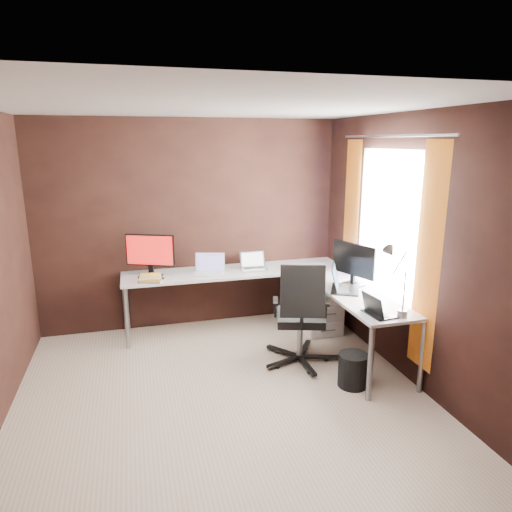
# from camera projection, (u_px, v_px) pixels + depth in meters

# --- Properties ---
(room) EXTENTS (3.60, 3.60, 2.50)m
(room) POSITION_uv_depth(u_px,v_px,m) (256.00, 255.00, 3.96)
(room) COLOR beige
(room) RESTS_ON ground
(desk) EXTENTS (2.65, 2.25, 0.73)m
(desk) POSITION_uv_depth(u_px,v_px,m) (276.00, 283.00, 5.14)
(desk) COLOR white
(desk) RESTS_ON ground
(drawer_pedestal) EXTENTS (0.42, 0.50, 0.60)m
(drawer_pedestal) POSITION_uv_depth(u_px,v_px,m) (320.00, 306.00, 5.49)
(drawer_pedestal) COLOR white
(drawer_pedestal) RESTS_ON ground
(monitor_left) EXTENTS (0.53, 0.26, 0.49)m
(monitor_left) POSITION_uv_depth(u_px,v_px,m) (150.00, 253.00, 5.15)
(monitor_left) COLOR black
(monitor_left) RESTS_ON desk
(monitor_right) EXTENTS (0.24, 0.53, 0.46)m
(monitor_right) POSITION_uv_depth(u_px,v_px,m) (354.00, 262.00, 4.83)
(monitor_right) COLOR black
(monitor_right) RESTS_ON desk
(laptop_white) EXTENTS (0.40, 0.33, 0.23)m
(laptop_white) POSITION_uv_depth(u_px,v_px,m) (210.00, 269.00, 5.32)
(laptop_white) COLOR white
(laptop_white) RESTS_ON desk
(laptop_silver) EXTENTS (0.31, 0.22, 0.20)m
(laptop_silver) POSITION_uv_depth(u_px,v_px,m) (253.00, 265.00, 5.50)
(laptop_silver) COLOR silver
(laptop_silver) RESTS_ON desk
(laptop_black_big) EXTENTS (0.43, 0.48, 0.26)m
(laptop_black_big) POSITION_uv_depth(u_px,v_px,m) (341.00, 285.00, 4.73)
(laptop_black_big) COLOR black
(laptop_black_big) RESTS_ON desk
(laptop_black_small) EXTENTS (0.23, 0.31, 0.20)m
(laptop_black_small) POSITION_uv_depth(u_px,v_px,m) (377.00, 310.00, 4.05)
(laptop_black_small) COLOR black
(laptop_black_small) RESTS_ON desk
(book_stack) EXTENTS (0.28, 0.24, 0.08)m
(book_stack) POSITION_uv_depth(u_px,v_px,m) (150.00, 278.00, 5.02)
(book_stack) COLOR #A8725A
(book_stack) RESTS_ON desk
(mouse_left) EXTENTS (0.09, 0.07, 0.03)m
(mouse_left) POSITION_uv_depth(u_px,v_px,m) (162.00, 278.00, 5.09)
(mouse_left) COLOR black
(mouse_left) RESTS_ON desk
(mouse_corner) EXTENTS (0.10, 0.08, 0.04)m
(mouse_corner) POSITION_uv_depth(u_px,v_px,m) (284.00, 268.00, 5.49)
(mouse_corner) COLOR black
(mouse_corner) RESTS_ON desk
(desk_lamp) EXTENTS (0.20, 0.23, 0.64)m
(desk_lamp) POSITION_uv_depth(u_px,v_px,m) (395.00, 272.00, 3.96)
(desk_lamp) COLOR slate
(desk_lamp) RESTS_ON desk
(office_chair) EXTENTS (0.61, 0.64, 1.09)m
(office_chair) POSITION_uv_depth(u_px,v_px,m) (300.00, 334.00, 4.66)
(office_chair) COLOR black
(office_chair) RESTS_ON ground
(wastebasket) EXTENTS (0.35, 0.35, 0.32)m
(wastebasket) POSITION_uv_depth(u_px,v_px,m) (353.00, 370.00, 4.25)
(wastebasket) COLOR black
(wastebasket) RESTS_ON ground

